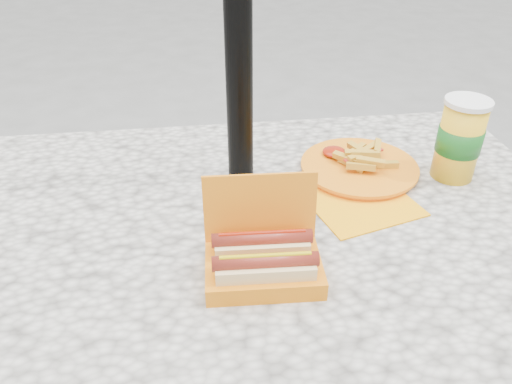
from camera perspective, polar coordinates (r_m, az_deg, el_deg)
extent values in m
cube|color=beige|center=(0.90, -0.63, -4.58)|extent=(1.20, 0.80, 0.05)
cylinder|color=black|center=(1.43, -22.80, -10.38)|extent=(0.07, 0.07, 0.70)
cylinder|color=black|center=(1.48, 17.68, -7.22)|extent=(0.07, 0.07, 0.70)
cube|color=orange|center=(0.76, 0.86, -8.89)|extent=(0.18, 0.12, 0.03)
cube|color=orange|center=(0.76, 0.47, -1.77)|extent=(0.17, 0.03, 0.11)
cube|color=#F9E894|center=(0.73, 1.07, -9.22)|extent=(0.15, 0.05, 0.04)
cylinder|color=#9C3323|center=(0.71, 1.09, -7.93)|extent=(0.15, 0.03, 0.02)
cylinder|color=#C4A606|center=(0.71, 1.10, -7.30)|extent=(0.13, 0.01, 0.01)
cube|color=#F9E894|center=(0.77, 0.69, -6.60)|extent=(0.15, 0.05, 0.04)
cylinder|color=#9C3323|center=(0.75, 0.70, -5.33)|extent=(0.15, 0.03, 0.02)
cylinder|color=#921705|center=(0.75, 0.71, -4.70)|extent=(0.13, 0.01, 0.01)
cube|color=#FFA10A|center=(0.95, 11.59, -0.87)|extent=(0.23, 0.23, 0.00)
cylinder|color=orange|center=(1.04, 11.70, 2.77)|extent=(0.23, 0.23, 0.01)
cylinder|color=orange|center=(1.04, 11.72, 2.97)|extent=(0.24, 0.24, 0.01)
cube|color=gold|center=(1.05, 11.60, 4.79)|extent=(0.04, 0.06, 0.01)
cube|color=gold|center=(1.03, 11.69, 4.33)|extent=(0.06, 0.02, 0.01)
cube|color=gold|center=(1.03, 14.44, 3.03)|extent=(0.06, 0.02, 0.01)
cube|color=gold|center=(1.01, 12.96, 3.40)|extent=(0.06, 0.04, 0.01)
cube|color=gold|center=(1.07, 13.67, 5.04)|extent=(0.03, 0.06, 0.02)
cube|color=gold|center=(1.05, 11.42, 4.71)|extent=(0.05, 0.05, 0.01)
cube|color=gold|center=(1.03, 13.03, 3.50)|extent=(0.05, 0.05, 0.02)
cube|color=gold|center=(1.02, 10.26, 3.83)|extent=(0.05, 0.05, 0.01)
cube|color=gold|center=(1.07, 13.04, 4.99)|extent=(0.05, 0.05, 0.01)
cube|color=gold|center=(1.03, 12.37, 4.20)|extent=(0.06, 0.02, 0.01)
cube|color=gold|center=(1.02, 10.86, 3.27)|extent=(0.05, 0.05, 0.01)
cube|color=gold|center=(1.03, 11.81, 3.98)|extent=(0.06, 0.03, 0.01)
cube|color=gold|center=(1.03, 12.23, 3.18)|extent=(0.04, 0.06, 0.01)
cube|color=gold|center=(1.00, 11.88, 2.86)|extent=(0.06, 0.03, 0.01)
ellipsoid|color=#921705|center=(1.06, 8.94, 4.56)|extent=(0.05, 0.05, 0.01)
cube|color=#AE2B23|center=(1.04, 12.22, 4.16)|extent=(0.09, 0.05, 0.00)
cylinder|color=yellow|center=(1.05, 22.18, 5.37)|extent=(0.08, 0.08, 0.15)
cylinder|color=#17601C|center=(1.05, 22.24, 5.59)|extent=(0.09, 0.09, 0.05)
cylinder|color=white|center=(1.02, 23.15, 9.43)|extent=(0.09, 0.09, 0.01)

